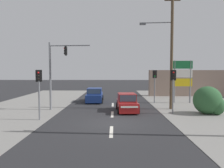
# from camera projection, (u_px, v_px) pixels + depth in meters

# --- Properties ---
(ground_plane) EXTENTS (140.00, 140.00, 0.00)m
(ground_plane) POSITION_uv_depth(u_px,v_px,m) (112.00, 123.00, 14.53)
(ground_plane) COLOR #28282B
(lane_dash_near) EXTENTS (0.20, 2.40, 0.01)m
(lane_dash_near) POSITION_uv_depth(u_px,v_px,m) (111.00, 131.00, 12.54)
(lane_dash_near) COLOR silver
(lane_dash_near) RESTS_ON ground
(lane_dash_mid) EXTENTS (0.20, 2.40, 0.01)m
(lane_dash_mid) POSITION_uv_depth(u_px,v_px,m) (112.00, 114.00, 17.53)
(lane_dash_mid) COLOR silver
(lane_dash_mid) RESTS_ON ground
(lane_dash_far) EXTENTS (0.20, 2.40, 0.01)m
(lane_dash_far) POSITION_uv_depth(u_px,v_px,m) (113.00, 105.00, 22.52)
(lane_dash_far) COLOR silver
(lane_dash_far) RESTS_ON ground
(kerb_left_verge) EXTENTS (8.00, 40.00, 0.02)m
(kerb_left_verge) POSITION_uv_depth(u_px,v_px,m) (13.00, 112.00, 18.62)
(kerb_left_verge) COLOR gray
(kerb_left_verge) RESTS_ON ground
(utility_pole_midground_right) EXTENTS (3.78, 0.55, 10.84)m
(utility_pole_midground_right) POSITION_uv_depth(u_px,v_px,m) (170.00, 45.00, 19.51)
(utility_pole_midground_right) COLOR brown
(utility_pole_midground_right) RESTS_ON ground
(traffic_signal_mast) EXTENTS (3.68, 0.45, 6.00)m
(traffic_signal_mast) POSITION_uv_depth(u_px,v_px,m) (56.00, 67.00, 19.24)
(traffic_signal_mast) COLOR slate
(traffic_signal_mast) RESTS_ON ground
(pedestal_signal_right_kerb) EXTENTS (0.44, 0.30, 3.56)m
(pedestal_signal_right_kerb) POSITION_uv_depth(u_px,v_px,m) (173.00, 84.00, 17.56)
(pedestal_signal_right_kerb) COLOR slate
(pedestal_signal_right_kerb) RESTS_ON ground
(pedestal_signal_left_kerb) EXTENTS (0.44, 0.30, 3.56)m
(pedestal_signal_left_kerb) POSITION_uv_depth(u_px,v_px,m) (39.00, 86.00, 15.30)
(pedestal_signal_left_kerb) COLOR slate
(pedestal_signal_left_kerb) RESTS_ON ground
(pedestal_signal_far_median) EXTENTS (0.44, 0.30, 3.56)m
(pedestal_signal_far_median) POSITION_uv_depth(u_px,v_px,m) (155.00, 81.00, 23.44)
(pedestal_signal_far_median) COLOR slate
(pedestal_signal_far_median) RESTS_ON ground
(shopping_plaza_sign) EXTENTS (2.10, 0.16, 4.60)m
(shopping_plaza_sign) POSITION_uv_depth(u_px,v_px,m) (182.00, 76.00, 23.48)
(shopping_plaza_sign) COLOR slate
(shopping_plaza_sign) RESTS_ON ground
(roadside_bush) EXTENTS (2.37, 2.03, 2.26)m
(roadside_bush) POSITION_uv_depth(u_px,v_px,m) (209.00, 101.00, 17.52)
(roadside_bush) COLOR #2D5B33
(roadside_bush) RESTS_ON ground
(shopfront_wall_far) EXTENTS (12.00, 1.00, 3.60)m
(shopfront_wall_far) POSITION_uv_depth(u_px,v_px,m) (192.00, 83.00, 30.27)
(shopfront_wall_far) COLOR gray
(shopfront_wall_far) RESTS_ON ground
(hatchback_oncoming_near) EXTENTS (1.91, 3.70, 1.53)m
(hatchback_oncoming_near) POSITION_uv_depth(u_px,v_px,m) (127.00, 103.00, 18.85)
(hatchback_oncoming_near) COLOR maroon
(hatchback_oncoming_near) RESTS_ON ground
(sedan_oncoming_mid) EXTENTS (1.97, 4.28, 1.56)m
(sedan_oncoming_mid) POSITION_uv_depth(u_px,v_px,m) (95.00, 96.00, 24.63)
(sedan_oncoming_mid) COLOR navy
(sedan_oncoming_mid) RESTS_ON ground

